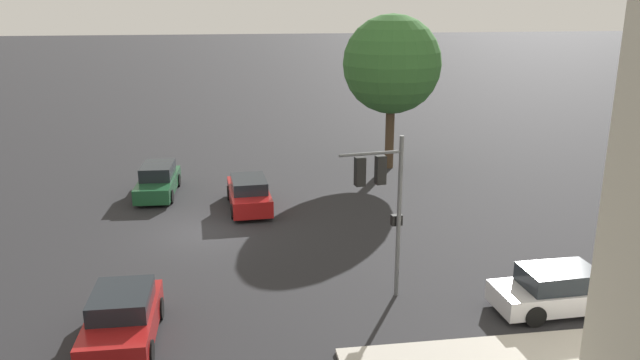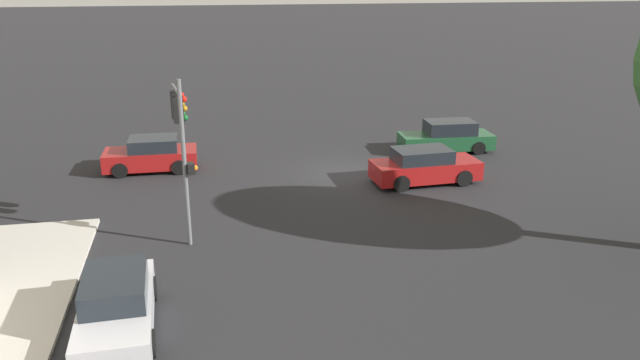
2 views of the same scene
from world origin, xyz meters
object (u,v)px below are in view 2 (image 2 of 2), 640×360
at_px(traffic_signal, 181,128).
at_px(parked_car_0, 116,305).
at_px(crossing_car_1, 151,155).
at_px(crossing_car_2, 447,137).
at_px(crossing_car_0, 424,167).

xyz_separation_m(traffic_signal, parked_car_0, (1.71, 5.50, -3.10)).
xyz_separation_m(traffic_signal, crossing_car_1, (1.62, -7.90, -3.06)).
xyz_separation_m(crossing_car_1, crossing_car_2, (-14.19, -0.39, 0.00)).
bearing_deg(crossing_car_1, traffic_signal, 102.23).
distance_m(crossing_car_0, crossing_car_1, 12.08).
height_order(crossing_car_2, parked_car_0, crossing_car_2).
distance_m(traffic_signal, crossing_car_1, 8.63).
xyz_separation_m(crossing_car_1, parked_car_0, (0.10, 13.40, -0.04)).
xyz_separation_m(traffic_signal, crossing_car_0, (-9.77, -3.86, -3.06)).
xyz_separation_m(crossing_car_0, crossing_car_2, (-2.80, -4.43, 0.00)).
height_order(crossing_car_1, parked_car_0, crossing_car_1).
bearing_deg(traffic_signal, parked_car_0, -114.91).
bearing_deg(parked_car_0, crossing_car_2, 131.78).
relative_size(traffic_signal, crossing_car_1, 1.34).
xyz_separation_m(crossing_car_0, crossing_car_1, (11.38, -4.05, -0.00)).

